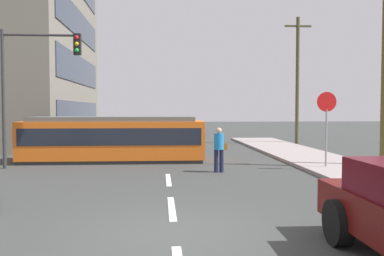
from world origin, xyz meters
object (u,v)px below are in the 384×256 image
at_px(streetcar_tram, 114,138).
at_px(utility_pole_mid, 297,78).
at_px(city_bus, 135,131).
at_px(traffic_light_mast, 33,72).
at_px(pedestrian_crossing, 219,147).
at_px(stop_sign, 327,113).

xyz_separation_m(streetcar_tram, utility_pole_mid, (11.33, 8.56, 3.40)).
xyz_separation_m(city_bus, traffic_light_mast, (-3.49, -7.90, 2.77)).
bearing_deg(pedestrian_crossing, stop_sign, 3.42).
height_order(city_bus, traffic_light_mast, traffic_light_mast).
height_order(city_bus, stop_sign, stop_sign).
bearing_deg(utility_pole_mid, streetcar_tram, -142.95).
bearing_deg(pedestrian_crossing, city_bus, 111.19).
bearing_deg(city_bus, utility_pole_mid, 14.14).
relative_size(traffic_light_mast, utility_pole_mid, 0.64).
bearing_deg(traffic_light_mast, pedestrian_crossing, -12.70).
xyz_separation_m(stop_sign, traffic_light_mast, (-11.38, 1.37, 1.64)).
relative_size(city_bus, utility_pole_mid, 0.67).
bearing_deg(pedestrian_crossing, utility_pole_mid, 60.04).
distance_m(pedestrian_crossing, utility_pole_mid, 14.54).
xyz_separation_m(city_bus, pedestrian_crossing, (3.69, -9.52, -0.12)).
relative_size(city_bus, stop_sign, 1.98).
distance_m(streetcar_tram, utility_pole_mid, 14.60).
xyz_separation_m(streetcar_tram, pedestrian_crossing, (4.29, -3.67, -0.10)).
bearing_deg(utility_pole_mid, stop_sign, -103.35).
height_order(pedestrian_crossing, utility_pole_mid, utility_pole_mid).
height_order(streetcar_tram, stop_sign, stop_sign).
relative_size(pedestrian_crossing, traffic_light_mast, 0.30).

